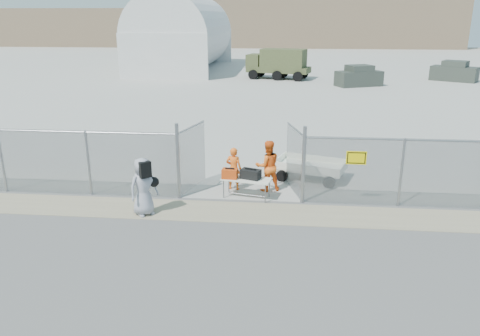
# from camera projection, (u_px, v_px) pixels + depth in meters

# --- Properties ---
(ground) EXTENTS (160.00, 160.00, 0.00)m
(ground) POSITION_uv_depth(u_px,v_px,m) (233.00, 226.00, 13.31)
(ground) COLOR #575757
(tarmac_inside) EXTENTS (160.00, 80.00, 0.01)m
(tarmac_inside) POSITION_uv_depth(u_px,v_px,m) (275.00, 68.00, 53.04)
(tarmac_inside) COLOR #A7A59D
(tarmac_inside) RESTS_ON ground
(dirt_strip) EXTENTS (44.00, 1.60, 0.01)m
(dirt_strip) POSITION_uv_depth(u_px,v_px,m) (237.00, 212.00, 14.26)
(dirt_strip) COLOR gray
(dirt_strip) RESTS_ON ground
(distant_hills) EXTENTS (140.00, 6.00, 9.00)m
(distant_hills) POSITION_uv_depth(u_px,v_px,m) (308.00, 22.00, 85.22)
(distant_hills) COLOR #7F684F
(distant_hills) RESTS_ON ground
(chain_link_fence) EXTENTS (40.00, 0.20, 2.20)m
(chain_link_fence) POSITION_uv_depth(u_px,v_px,m) (240.00, 168.00, 14.86)
(chain_link_fence) COLOR gray
(chain_link_fence) RESTS_ON ground
(quonset_hangar) EXTENTS (9.00, 18.00, 8.00)m
(quonset_hangar) POSITION_uv_depth(u_px,v_px,m) (183.00, 32.00, 50.84)
(quonset_hangar) COLOR silver
(quonset_hangar) RESTS_ON ground
(folding_table) EXTENTS (1.69, 0.98, 0.67)m
(folding_table) POSITION_uv_depth(u_px,v_px,m) (247.00, 188.00, 15.30)
(folding_table) COLOR white
(folding_table) RESTS_ON ground
(orange_bag) EXTENTS (0.52, 0.37, 0.31)m
(orange_bag) POSITION_uv_depth(u_px,v_px,m) (230.00, 174.00, 15.18)
(orange_bag) COLOR #D64510
(orange_bag) RESTS_ON folding_table
(black_duffel) EXTENTS (0.72, 0.56, 0.30)m
(black_duffel) POSITION_uv_depth(u_px,v_px,m) (251.00, 174.00, 15.15)
(black_duffel) COLOR black
(black_duffel) RESTS_ON folding_table
(security_worker_left) EXTENTS (0.60, 0.45, 1.50)m
(security_worker_left) POSITION_uv_depth(u_px,v_px,m) (234.00, 169.00, 15.93)
(security_worker_left) COLOR orange
(security_worker_left) RESTS_ON ground
(security_worker_right) EXTENTS (1.02, 0.90, 1.76)m
(security_worker_right) POSITION_uv_depth(u_px,v_px,m) (268.00, 166.00, 15.79)
(security_worker_right) COLOR orange
(security_worker_right) RESTS_ON ground
(visitor) EXTENTS (1.02, 1.00, 1.77)m
(visitor) POSITION_uv_depth(u_px,v_px,m) (143.00, 187.00, 13.85)
(visitor) COLOR #9999A5
(visitor) RESTS_ON ground
(utility_trailer) EXTENTS (3.51, 2.53, 0.77)m
(utility_trailer) POSITION_uv_depth(u_px,v_px,m) (311.00, 169.00, 17.07)
(utility_trailer) COLOR white
(utility_trailer) RESTS_ON ground
(military_truck) EXTENTS (6.15, 3.54, 2.76)m
(military_truck) POSITION_uv_depth(u_px,v_px,m) (279.00, 64.00, 43.72)
(military_truck) COLOR #484F2C
(military_truck) RESTS_ON ground
(parked_vehicle_near) EXTENTS (4.15, 3.09, 1.71)m
(parked_vehicle_near) POSITION_uv_depth(u_px,v_px,m) (359.00, 76.00, 39.42)
(parked_vehicle_near) COLOR #373E36
(parked_vehicle_near) RESTS_ON ground
(parked_vehicle_mid) EXTENTS (4.28, 3.55, 1.77)m
(parked_vehicle_mid) POSITION_uv_depth(u_px,v_px,m) (454.00, 71.00, 42.50)
(parked_vehicle_mid) COLOR #373E36
(parked_vehicle_mid) RESTS_ON ground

